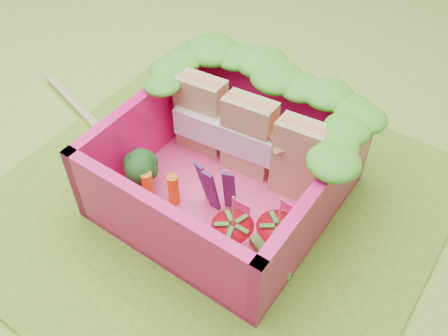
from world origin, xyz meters
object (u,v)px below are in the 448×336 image
bento_box (226,166)px  sandwich_stack (249,137)px  strawberry_left (232,237)px  strawberry_right (276,239)px  broccoli (142,167)px  chopsticks (114,144)px

bento_box → sandwich_stack: (0.01, 0.25, 0.05)m
sandwich_stack → strawberry_left: sandwich_stack is taller
bento_box → strawberry_right: size_ratio=2.71×
broccoli → strawberry_left: bearing=-6.3°
bento_box → strawberry_left: (0.29, -0.35, -0.10)m
sandwich_stack → chopsticks: (-0.91, -0.33, -0.30)m
sandwich_stack → strawberry_left: (0.29, -0.60, -0.15)m
strawberry_left → bento_box: bearing=130.0°
bento_box → strawberry_right: bearing=-23.8°
bento_box → sandwich_stack: 0.26m
sandwich_stack → strawberry_right: sandwich_stack is taller
broccoli → strawberry_right: strawberry_right is taller
broccoli → sandwich_stack: bearing=48.7°
strawberry_right → chopsticks: bearing=174.3°
bento_box → strawberry_right: 0.56m
broccoli → strawberry_left: 0.75m
strawberry_right → strawberry_left: bearing=-148.4°
sandwich_stack → chopsticks: size_ratio=0.54×
broccoli → chopsticks: bearing=157.8°
chopsticks → broccoli: bearing=-22.2°
sandwich_stack → strawberry_right: 0.70m
broccoli → strawberry_left: strawberry_left is taller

